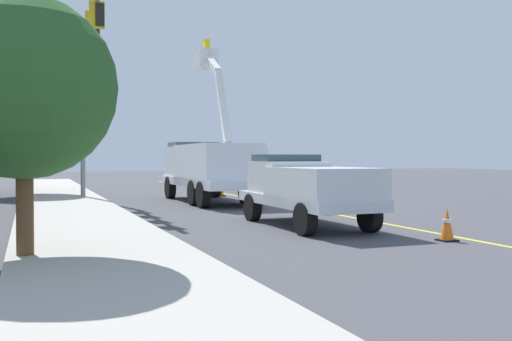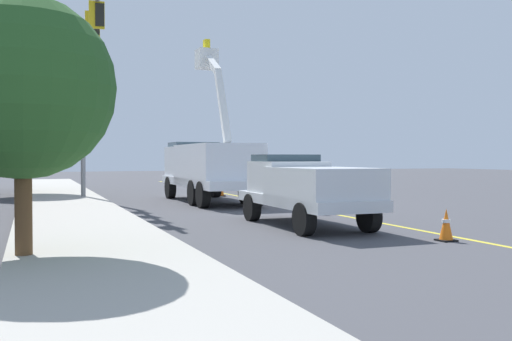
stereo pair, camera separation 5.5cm
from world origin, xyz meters
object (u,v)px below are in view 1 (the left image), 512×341
object	(u,v)px
service_pickup_truck	(307,187)
traffic_cone_mid_rear	(268,194)
utility_bucket_truck	(209,165)
traffic_cone_trailing	(221,188)
traffic_signal_mast	(87,60)
traffic_cone_mid_front	(319,203)
traffic_cone_leading	(447,225)
passing_minivan	(266,175)

from	to	relation	value
service_pickup_truck	traffic_cone_mid_rear	distance (m)	8.43
utility_bucket_truck	traffic_cone_trailing	world-z (taller)	utility_bucket_truck
utility_bucket_truck	traffic_signal_mast	xyz separation A→B (m)	(1.55, 4.99, 4.56)
traffic_cone_mid_front	traffic_cone_trailing	bearing A→B (deg)	0.53
traffic_cone_leading	traffic_cone_mid_front	size ratio (longest dim) A/B	0.96
utility_bucket_truck	traffic_signal_mast	world-z (taller)	traffic_signal_mast
passing_minivan	traffic_cone_mid_front	world-z (taller)	passing_minivan
traffic_cone_leading	traffic_cone_mid_front	distance (m)	6.73
traffic_cone_mid_rear	traffic_signal_mast	bearing A→B (deg)	65.64
utility_bucket_truck	service_pickup_truck	world-z (taller)	utility_bucket_truck
traffic_cone_leading	traffic_cone_mid_rear	xyz separation A→B (m)	(11.95, -0.55, 0.01)
service_pickup_truck	traffic_cone_mid_front	bearing A→B (deg)	-34.13
utility_bucket_truck	traffic_cone_mid_rear	world-z (taller)	utility_bucket_truck
utility_bucket_truck	service_pickup_truck	xyz separation A→B (m)	(-9.75, 0.17, -0.50)
service_pickup_truck	passing_minivan	distance (m)	16.76
service_pickup_truck	traffic_cone_trailing	size ratio (longest dim) A/B	7.01
traffic_cone_mid_rear	traffic_signal_mast	xyz separation A→B (m)	(3.21, 7.10, 5.79)
traffic_signal_mast	traffic_cone_mid_rear	bearing A→B (deg)	-114.36
traffic_cone_trailing	traffic_cone_leading	bearing A→B (deg)	179.58
service_pickup_truck	passing_minivan	xyz separation A→B (m)	(15.82, -5.51, -0.15)
traffic_cone_leading	traffic_cone_mid_rear	distance (m)	11.96
traffic_signal_mast	utility_bucket_truck	bearing A→B (deg)	-107.26
service_pickup_truck	traffic_cone_mid_front	world-z (taller)	service_pickup_truck
service_pickup_truck	traffic_cone_leading	bearing A→B (deg)	-156.00
passing_minivan	traffic_signal_mast	size ratio (longest dim) A/B	0.57
traffic_cone_mid_front	traffic_cone_mid_rear	xyz separation A→B (m)	(5.23, -0.34, -0.01)
utility_bucket_truck	traffic_cone_mid_front	size ratio (longest dim) A/B	10.31
traffic_cone_mid_front	traffic_cone_mid_rear	world-z (taller)	traffic_cone_mid_front
service_pickup_truck	traffic_cone_leading	distance (m)	4.30
traffic_cone_trailing	traffic_cone_mid_rear	bearing A→B (deg)	-175.05
utility_bucket_truck	traffic_cone_leading	xyz separation A→B (m)	(-13.61, -1.55, -1.24)
traffic_cone_trailing	traffic_signal_mast	size ratio (longest dim) A/B	0.09
traffic_cone_leading	traffic_cone_trailing	distance (m)	16.92
traffic_cone_leading	traffic_cone_mid_rear	size ratio (longest dim) A/B	0.97
traffic_cone_mid_rear	traffic_cone_trailing	bearing A→B (deg)	4.95
traffic_cone_leading	traffic_signal_mast	bearing A→B (deg)	23.35
utility_bucket_truck	traffic_cone_mid_front	xyz separation A→B (m)	(-6.89, -1.77, -1.23)
passing_minivan	traffic_cone_trailing	size ratio (longest dim) A/B	6.01
utility_bucket_truck	traffic_cone_mid_rear	xyz separation A→B (m)	(-1.66, -2.11, -1.23)
utility_bucket_truck	traffic_cone_trailing	xyz separation A→B (m)	(3.30, -1.68, -1.23)
traffic_cone_trailing	traffic_signal_mast	xyz separation A→B (m)	(-1.75, 6.67, 5.78)
passing_minivan	traffic_signal_mast	bearing A→B (deg)	113.64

